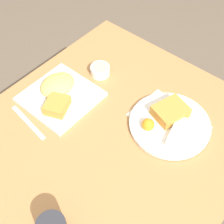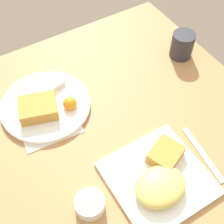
# 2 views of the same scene
# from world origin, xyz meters

# --- Properties ---
(ground_plane) EXTENTS (8.00, 8.00, 0.00)m
(ground_plane) POSITION_xyz_m (0.00, 0.00, 0.00)
(ground_plane) COLOR brown
(dining_table) EXTENTS (0.94, 0.88, 0.71)m
(dining_table) POSITION_xyz_m (0.00, 0.00, 0.62)
(dining_table) COLOR #B27A47
(dining_table) RESTS_ON ground_plane
(menu_card) EXTENTS (0.20, 0.27, 0.00)m
(menu_card) POSITION_xyz_m (-0.16, 0.12, 0.71)
(menu_card) COLOR beige
(menu_card) RESTS_ON dining_table
(plate_square_near) EXTENTS (0.25, 0.25, 0.06)m
(plate_square_near) POSITION_xyz_m (0.01, -0.26, 0.73)
(plate_square_near) COLOR white
(plate_square_near) RESTS_ON dining_table
(plate_oval_far) EXTENTS (0.28, 0.28, 0.05)m
(plate_oval_far) POSITION_xyz_m (-0.15, 0.13, 0.73)
(plate_oval_far) COLOR white
(plate_oval_far) RESTS_ON menu_card
(sauce_ramekin) EXTENTS (0.08, 0.08, 0.04)m
(sauce_ramekin) POSITION_xyz_m (-0.18, -0.22, 0.73)
(sauce_ramekin) COLOR white
(sauce_ramekin) RESTS_ON dining_table
(butter_knife) EXTENTS (0.04, 0.19, 0.00)m
(butter_knife) POSITION_xyz_m (0.17, -0.25, 0.71)
(butter_knife) COLOR silver
(butter_knife) RESTS_ON dining_table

